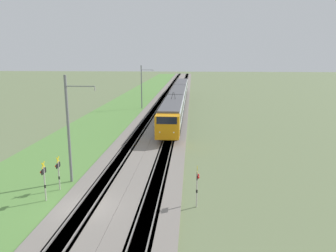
% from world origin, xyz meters
% --- Properties ---
extents(ground_plane, '(400.00, 400.00, 0.00)m').
position_xyz_m(ground_plane, '(0.00, 0.00, 0.00)').
color(ground_plane, '#6B7A51').
extents(ballast_main, '(240.00, 4.40, 0.30)m').
position_xyz_m(ballast_main, '(50.00, 0.00, 0.15)').
color(ballast_main, gray).
rests_on(ballast_main, ground).
extents(ballast_adjacent, '(240.00, 4.40, 0.30)m').
position_xyz_m(ballast_adjacent, '(50.00, -4.41, 0.15)').
color(ballast_adjacent, gray).
rests_on(ballast_adjacent, ground).
extents(track_main, '(240.00, 1.57, 0.45)m').
position_xyz_m(track_main, '(50.00, 0.00, 0.16)').
color(track_main, '#4C4238').
rests_on(track_main, ground).
extents(track_adjacent, '(240.00, 1.57, 0.45)m').
position_xyz_m(track_adjacent, '(50.00, -4.41, 0.16)').
color(track_adjacent, '#4C4238').
rests_on(track_adjacent, ground).
extents(grass_verge, '(240.00, 9.74, 0.12)m').
position_xyz_m(grass_verge, '(50.00, 7.03, 0.06)').
color(grass_verge, '#5B8E42').
rests_on(grass_verge, ground).
extents(passenger_train, '(59.29, 2.99, 5.14)m').
position_xyz_m(passenger_train, '(46.00, -4.41, 2.41)').
color(passenger_train, orange).
rests_on(passenger_train, ground).
extents(crossing_signal_near, '(0.70, 0.23, 3.14)m').
position_xyz_m(crossing_signal_near, '(1.22, 3.42, 1.90)').
color(crossing_signal_near, beige).
rests_on(crossing_signal_near, ground).
extents(crossing_signal_far, '(0.70, 0.23, 3.05)m').
position_xyz_m(crossing_signal_far, '(1.26, -7.73, 1.85)').
color(crossing_signal_far, beige).
rests_on(crossing_signal_far, ground).
extents(crossing_signal_aux, '(0.70, 0.23, 2.90)m').
position_xyz_m(crossing_signal_aux, '(3.24, 3.19, 1.75)').
color(crossing_signal_aux, beige).
rests_on(crossing_signal_aux, ground).
extents(catenary_mast_near, '(0.22, 2.56, 9.15)m').
position_xyz_m(catenary_mast_near, '(5.04, 2.82, 4.72)').
color(catenary_mast_near, slate).
rests_on(catenary_mast_near, ground).
extents(catenary_mast_mid, '(0.22, 2.56, 8.73)m').
position_xyz_m(catenary_mast_mid, '(44.58, 2.82, 4.51)').
color(catenary_mast_mid, slate).
rests_on(catenary_mast_mid, ground).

